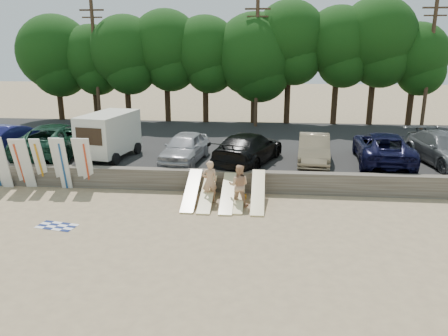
{
  "coord_description": "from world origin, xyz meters",
  "views": [
    {
      "loc": [
        2.69,
        -16.39,
        6.72
      ],
      "look_at": [
        0.86,
        3.0,
        1.12
      ],
      "focal_mm": 35.0,
      "sensor_mm": 36.0,
      "label": 1
    }
  ],
  "objects_px": {
    "box_trailer": "(109,133)",
    "car_5": "(383,147)",
    "car_6": "(444,149)",
    "car_1": "(57,139)",
    "car_4": "(314,149)",
    "beachgoer_a": "(210,181)",
    "beachgoer_b": "(239,185)",
    "car_0": "(1,141)",
    "car_2": "(185,147)",
    "cooler": "(210,191)",
    "car_3": "(248,148)"
  },
  "relations": [
    {
      "from": "car_5",
      "to": "car_6",
      "type": "relative_size",
      "value": 1.05
    },
    {
      "from": "cooler",
      "to": "car_5",
      "type": "bearing_deg",
      "value": 40.4
    },
    {
      "from": "car_1",
      "to": "car_5",
      "type": "xyz_separation_m",
      "value": [
        17.6,
        -0.02,
        -0.08
      ]
    },
    {
      "from": "car_0",
      "to": "car_1",
      "type": "distance_m",
      "value": 3.25
    },
    {
      "from": "car_4",
      "to": "car_6",
      "type": "relative_size",
      "value": 0.81
    },
    {
      "from": "car_2",
      "to": "car_5",
      "type": "relative_size",
      "value": 0.79
    },
    {
      "from": "car_1",
      "to": "car_2",
      "type": "xyz_separation_m",
      "value": [
        7.34,
        -0.88,
        -0.11
      ]
    },
    {
      "from": "box_trailer",
      "to": "car_4",
      "type": "height_order",
      "value": "box_trailer"
    },
    {
      "from": "box_trailer",
      "to": "beachgoer_a",
      "type": "bearing_deg",
      "value": -25.94
    },
    {
      "from": "car_2",
      "to": "beachgoer_b",
      "type": "xyz_separation_m",
      "value": [
        3.09,
        -4.3,
        -0.56
      ]
    },
    {
      "from": "car_0",
      "to": "beachgoer_a",
      "type": "relative_size",
      "value": 2.47
    },
    {
      "from": "car_4",
      "to": "car_5",
      "type": "xyz_separation_m",
      "value": [
        3.57,
        0.43,
        0.07
      ]
    },
    {
      "from": "car_2",
      "to": "cooler",
      "type": "xyz_separation_m",
      "value": [
        1.72,
        -3.06,
        -1.31
      ]
    },
    {
      "from": "car_2",
      "to": "car_5",
      "type": "bearing_deg",
      "value": 11.45
    },
    {
      "from": "car_2",
      "to": "beachgoer_b",
      "type": "height_order",
      "value": "car_2"
    },
    {
      "from": "car_3",
      "to": "car_5",
      "type": "xyz_separation_m",
      "value": [
        6.95,
        0.86,
        -0.01
      ]
    },
    {
      "from": "beachgoer_a",
      "to": "beachgoer_b",
      "type": "relative_size",
      "value": 1.03
    },
    {
      "from": "beachgoer_a",
      "to": "car_6",
      "type": "bearing_deg",
      "value": -176.6
    },
    {
      "from": "car_1",
      "to": "cooler",
      "type": "height_order",
      "value": "car_1"
    },
    {
      "from": "car_4",
      "to": "box_trailer",
      "type": "bearing_deg",
      "value": -174.52
    },
    {
      "from": "car_5",
      "to": "car_6",
      "type": "height_order",
      "value": "car_5"
    },
    {
      "from": "car_4",
      "to": "car_5",
      "type": "bearing_deg",
      "value": 12.15
    },
    {
      "from": "cooler",
      "to": "car_1",
      "type": "bearing_deg",
      "value": 172.14
    },
    {
      "from": "car_0",
      "to": "car_6",
      "type": "bearing_deg",
      "value": 13.78
    },
    {
      "from": "box_trailer",
      "to": "car_5",
      "type": "bearing_deg",
      "value": 11.92
    },
    {
      "from": "beachgoer_a",
      "to": "cooler",
      "type": "relative_size",
      "value": 4.88
    },
    {
      "from": "car_2",
      "to": "beachgoer_a",
      "type": "relative_size",
      "value": 2.43
    },
    {
      "from": "car_5",
      "to": "beachgoer_b",
      "type": "bearing_deg",
      "value": 41.15
    },
    {
      "from": "box_trailer",
      "to": "beachgoer_a",
      "type": "relative_size",
      "value": 2.2
    },
    {
      "from": "car_2",
      "to": "cooler",
      "type": "bearing_deg",
      "value": -54.12
    },
    {
      "from": "car_0",
      "to": "car_6",
      "type": "distance_m",
      "value": 23.9
    },
    {
      "from": "car_0",
      "to": "car_5",
      "type": "relative_size",
      "value": 0.8
    },
    {
      "from": "car_4",
      "to": "car_3",
      "type": "bearing_deg",
      "value": -167.42
    },
    {
      "from": "car_2",
      "to": "car_6",
      "type": "xyz_separation_m",
      "value": [
        13.31,
        0.83,
        0.02
      ]
    },
    {
      "from": "box_trailer",
      "to": "car_1",
      "type": "distance_m",
      "value": 3.24
    },
    {
      "from": "car_2",
      "to": "cooler",
      "type": "distance_m",
      "value": 3.75
    },
    {
      "from": "car_5",
      "to": "beachgoer_a",
      "type": "distance_m",
      "value": 9.75
    },
    {
      "from": "car_2",
      "to": "beachgoer_a",
      "type": "xyz_separation_m",
      "value": [
        1.8,
        -3.94,
        -0.54
      ]
    },
    {
      "from": "beachgoer_a",
      "to": "beachgoer_b",
      "type": "distance_m",
      "value": 1.34
    },
    {
      "from": "car_3",
      "to": "car_0",
      "type": "bearing_deg",
      "value": 16.55
    },
    {
      "from": "box_trailer",
      "to": "car_2",
      "type": "height_order",
      "value": "box_trailer"
    },
    {
      "from": "car_2",
      "to": "car_4",
      "type": "relative_size",
      "value": 1.02
    },
    {
      "from": "car_0",
      "to": "beachgoer_b",
      "type": "bearing_deg",
      "value": -6.64
    },
    {
      "from": "beachgoer_a",
      "to": "box_trailer",
      "type": "bearing_deg",
      "value": -55.16
    },
    {
      "from": "car_1",
      "to": "car_6",
      "type": "bearing_deg",
      "value": 178.16
    },
    {
      "from": "car_5",
      "to": "car_6",
      "type": "distance_m",
      "value": 3.05
    },
    {
      "from": "box_trailer",
      "to": "car_3",
      "type": "height_order",
      "value": "box_trailer"
    },
    {
      "from": "car_1",
      "to": "beachgoer_a",
      "type": "bearing_deg",
      "value": 150.49
    },
    {
      "from": "car_2",
      "to": "car_3",
      "type": "bearing_deg",
      "value": 6.77
    },
    {
      "from": "car_3",
      "to": "car_2",
      "type": "bearing_deg",
      "value": 19.69
    }
  ]
}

